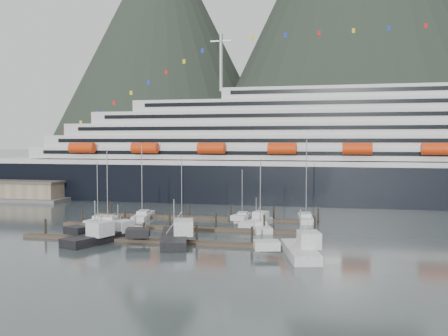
% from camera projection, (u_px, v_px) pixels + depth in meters
% --- Properties ---
extents(ground, '(1600.00, 1600.00, 0.00)m').
position_uv_depth(ground, '(205.00, 233.00, 92.87)').
color(ground, '#404A4B').
rests_on(ground, ground).
extents(mountains, '(870.00, 440.00, 420.00)m').
position_uv_depth(mountains, '(369.00, 21.00, 645.48)').
color(mountains, '#202B21').
rests_on(mountains, ground).
extents(cruise_ship, '(210.00, 30.40, 50.30)m').
position_uv_depth(cruise_ship, '(367.00, 157.00, 139.02)').
color(cruise_ship, black).
rests_on(cruise_ship, ground).
extents(warehouse, '(46.00, 20.00, 5.80)m').
position_uv_depth(warehouse, '(0.00, 190.00, 149.70)').
color(warehouse, '#595956').
rests_on(warehouse, ground).
extents(dock_near, '(48.18, 2.28, 3.20)m').
position_uv_depth(dock_near, '(159.00, 241.00, 84.27)').
color(dock_near, '#413729').
rests_on(dock_near, ground).
extents(dock_mid, '(48.18, 2.28, 3.20)m').
position_uv_depth(dock_mid, '(184.00, 228.00, 96.93)').
color(dock_mid, '#413729').
rests_on(dock_mid, ground).
extents(dock_far, '(48.18, 2.28, 3.20)m').
position_uv_depth(dock_far, '(202.00, 218.00, 109.58)').
color(dock_far, '#413729').
rests_on(dock_far, ground).
extents(sailboat_a, '(3.26, 8.69, 12.65)m').
position_uv_depth(sailboat_a, '(100.00, 220.00, 105.00)').
color(sailboat_a, '#BBBBBB').
rests_on(sailboat_a, ground).
extents(sailboat_b, '(5.44, 10.19, 14.81)m').
position_uv_depth(sailboat_b, '(108.00, 222.00, 103.53)').
color(sailboat_b, '#BBBBBB').
rests_on(sailboat_b, ground).
extents(sailboat_d, '(4.03, 9.65, 13.83)m').
position_uv_depth(sailboat_d, '(182.00, 225.00, 99.28)').
color(sailboat_d, '#BBBBBB').
rests_on(sailboat_d, ground).
extents(sailboat_e, '(4.32, 10.96, 15.93)m').
position_uv_depth(sailboat_e, '(143.00, 216.00, 110.69)').
color(sailboat_e, '#BBBBBB').
rests_on(sailboat_e, ground).
extents(sailboat_f, '(3.27, 9.18, 10.95)m').
position_uv_depth(sailboat_f, '(243.00, 218.00, 108.88)').
color(sailboat_f, '#BBBBBB').
rests_on(sailboat_f, ground).
extents(sailboat_g, '(4.07, 11.28, 17.06)m').
position_uv_depth(sailboat_g, '(306.00, 219.00, 107.16)').
color(sailboat_g, '#BBBBBB').
rests_on(sailboat_g, ground).
extents(sailboat_h, '(6.28, 10.59, 13.68)m').
position_uv_depth(sailboat_h, '(259.00, 227.00, 96.50)').
color(sailboat_h, '#BBBBBB').
rests_on(sailboat_h, ground).
extents(trawler_a, '(8.92, 11.60, 6.10)m').
position_uv_depth(trawler_a, '(118.00, 232.00, 89.08)').
color(trawler_a, '#BBBBBB').
rests_on(trawler_a, ground).
extents(trawler_b, '(9.93, 12.13, 7.51)m').
position_uv_depth(trawler_b, '(95.00, 237.00, 84.01)').
color(trawler_b, black).
rests_on(trawler_b, ground).
extents(trawler_c, '(11.88, 15.64, 7.78)m').
position_uv_depth(trawler_c, '(173.00, 237.00, 84.18)').
color(trawler_c, black).
rests_on(trawler_c, ground).
extents(trawler_d, '(10.07, 13.03, 7.46)m').
position_uv_depth(trawler_d, '(299.00, 250.00, 74.20)').
color(trawler_d, '#BBBBBB').
rests_on(trawler_d, ground).
extents(trawler_e, '(7.84, 9.94, 6.11)m').
position_uv_depth(trawler_e, '(256.00, 222.00, 100.45)').
color(trawler_e, '#BBBBBB').
rests_on(trawler_e, ground).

